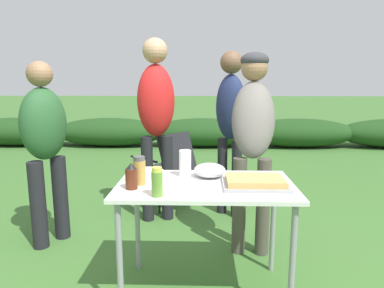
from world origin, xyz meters
TOP-DOWN VIEW (x-y plane):
  - shrub_hedge at (0.00, 5.11)m, footprint 14.40×0.90m
  - folding_table at (0.00, 0.00)m, footprint 1.10×0.64m
  - food_tray at (0.30, -0.05)m, footprint 0.39×0.28m
  - plate_stack at (-0.40, 0.15)m, footprint 0.24×0.24m
  - mixing_bowl at (0.03, 0.15)m, footprint 0.21×0.21m
  - paper_cup_stack at (-0.13, 0.17)m, footprint 0.08×0.08m
  - relish_jar at (-0.27, -0.25)m, footprint 0.06×0.06m
  - spice_jar at (-0.41, -0.03)m, footprint 0.08×0.08m
  - bbq_sauce_bottle at (-0.44, -0.12)m, footprint 0.07×0.07m
  - standing_person_in_dark_puffer at (0.38, 0.64)m, footprint 0.39×0.50m
  - standing_person_in_navy_coat at (-0.46, 1.19)m, footprint 0.40×0.33m
  - standing_person_in_olive_jacket at (0.26, 1.34)m, footprint 0.39×0.37m
  - standing_person_with_beanie at (-1.31, 0.66)m, footprint 0.44×0.48m
  - camp_chair_green_behind_table at (-0.41, 1.54)m, footprint 0.75×0.73m

SIDE VIEW (x-z plane):
  - shrub_hedge at x=0.00m, z-range 0.00..0.60m
  - camp_chair_green_behind_table at x=-0.41m, z-range 0.05..0.88m
  - folding_table at x=0.00m, z-range 0.29..1.03m
  - plate_stack at x=-0.40m, z-range 0.74..0.78m
  - food_tray at x=0.30m, z-range 0.74..0.79m
  - mixing_bowl at x=0.03m, z-range 0.74..0.83m
  - bbq_sauce_bottle at x=-0.44m, z-range 0.74..0.89m
  - relish_jar at x=-0.27m, z-range 0.74..0.90m
  - spice_jar at x=-0.41m, z-range 0.74..0.91m
  - paper_cup_stack at x=-0.13m, z-range 0.74..0.92m
  - standing_person_with_beanie at x=-1.31m, z-range 0.14..1.67m
  - standing_person_in_dark_puffer at x=0.38m, z-range 0.21..1.81m
  - standing_person_in_olive_jacket at x=0.26m, z-range 0.19..1.85m
  - standing_person_in_navy_coat at x=-0.46m, z-range 0.19..1.96m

